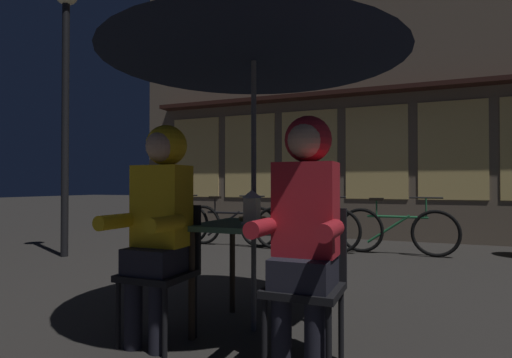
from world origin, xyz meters
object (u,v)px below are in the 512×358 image
bicycle_second (230,225)px  person_left_hooded (159,210)px  lantern (252,206)px  bicycle_third (305,228)px  patio_umbrella (254,34)px  chair_right (308,276)px  cafe_table (254,238)px  chair_left (164,264)px  street_lamp (66,64)px  bicycle_fourth (397,231)px  bicycle_nearest (169,221)px  book (253,219)px  person_right_hooded (305,213)px

bicycle_second → person_left_hooded: bearing=-70.7°
lantern → bicycle_third: size_ratio=0.14×
patio_umbrella → bicycle_third: size_ratio=1.37×
patio_umbrella → chair_right: (0.48, -0.37, -1.57)m
cafe_table → chair_right: bearing=-37.5°
cafe_table → chair_left: (-0.48, -0.37, -0.15)m
patio_umbrella → chair_left: size_ratio=2.66×
street_lamp → bicycle_third: street_lamp is taller
chair_left → bicycle_fourth: chair_left is taller
chair_right → bicycle_third: bearing=105.2°
cafe_table → chair_right: 0.62m
person_left_hooded → street_lamp: (-3.09, 2.12, 1.87)m
bicycle_nearest → book: (3.04, -3.42, 0.41)m
patio_umbrella → person_left_hooded: (-0.48, -0.43, -1.21)m
book → person_right_hooded: bearing=-76.0°
lantern → person_left_hooded: bearing=-145.1°
patio_umbrella → bicycle_fourth: bearing=78.1°
street_lamp → bicycle_fourth: (4.33, 1.91, -2.37)m
bicycle_nearest → bicycle_second: bearing=-6.6°
chair_left → person_left_hooded: bearing=-90.0°
chair_left → chair_right: (0.96, 0.00, 0.00)m
lantern → bicycle_second: size_ratio=0.14×
person_left_hooded → bicycle_fourth: person_left_hooded is taller
chair_right → person_right_hooded: size_ratio=0.62×
cafe_table → patio_umbrella: (0.00, 0.00, 1.42)m
chair_right → book: (-0.57, 0.56, 0.26)m
bicycle_fourth → book: (-0.85, -3.40, 0.41)m
cafe_table → bicycle_fourth: bicycle_fourth is taller
bicycle_nearest → bicycle_second: size_ratio=1.00×
chair_right → bicycle_second: bearing=121.2°
bicycle_fourth → person_left_hooded: bearing=-107.1°
cafe_table → street_lamp: 4.46m
street_lamp → book: 4.27m
patio_umbrella → bicycle_fourth: (0.76, 3.60, -1.71)m
cafe_table → person_left_hooded: 0.67m
bicycle_nearest → person_right_hooded: bearing=-48.2°
lantern → bicycle_nearest: size_ratio=0.14×
street_lamp → lantern: bearing=-26.2°
lantern → person_right_hooded: size_ratio=0.17×
lantern → street_lamp: size_ratio=0.06×
patio_umbrella → chair_left: 1.68m
person_right_hooded → bicycle_fourth: size_ratio=0.83×
lantern → chair_left: bearing=-149.7°
chair_left → bicycle_nearest: chair_left is taller
lantern → chair_right: lantern is taller
patio_umbrella → lantern: (0.02, -0.08, -1.20)m
bicycle_nearest → bicycle_second: same height
chair_right → bicycle_second: size_ratio=0.52×
bicycle_nearest → person_left_hooded: bearing=-56.8°
chair_right → book: chair_right is taller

